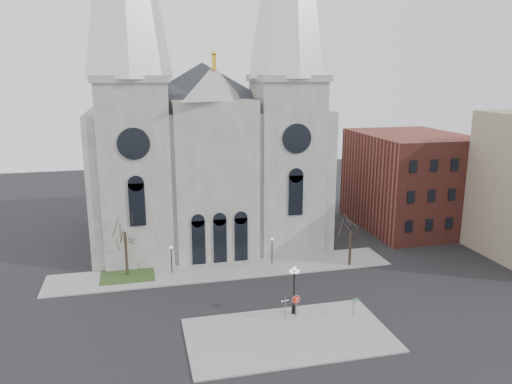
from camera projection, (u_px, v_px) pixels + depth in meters
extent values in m
plane|color=black|center=(244.00, 313.00, 48.23)|extent=(160.00, 160.00, 0.00)
cube|color=gray|center=(288.00, 335.00, 44.18)|extent=(18.00, 10.00, 0.14)
cube|color=gray|center=(224.00, 270.00, 58.61)|extent=(40.00, 6.00, 0.14)
cube|color=#29431D|center=(128.00, 275.00, 57.05)|extent=(6.00, 5.00, 0.18)
cube|color=gray|center=(205.00, 172.00, 70.70)|extent=(30.00, 24.00, 18.00)
pyramid|color=#2D3035|center=(202.00, 62.00, 67.18)|extent=(33.00, 26.40, 6.00)
cube|color=gray|center=(135.00, 172.00, 60.03)|extent=(8.00, 8.00, 22.00)
cylinder|color=black|center=(134.00, 144.00, 55.27)|extent=(3.60, 0.30, 3.60)
cube|color=gray|center=(286.00, 165.00, 64.36)|extent=(8.00, 8.00, 22.00)
cylinder|color=black|center=(297.00, 139.00, 59.59)|extent=(3.60, 0.30, 3.60)
cube|color=gray|center=(216.00, 181.00, 61.07)|extent=(10.00, 5.00, 19.50)
pyramid|color=gray|center=(214.00, 83.00, 58.32)|extent=(11.00, 5.00, 4.00)
cube|color=brown|center=(409.00, 181.00, 74.22)|extent=(14.00, 18.00, 14.00)
cylinder|color=black|center=(126.00, 254.00, 56.46)|extent=(0.32, 0.32, 5.25)
cylinder|color=black|center=(350.00, 249.00, 59.66)|extent=(0.32, 0.32, 4.20)
cylinder|color=black|center=(172.00, 260.00, 57.35)|extent=(0.12, 0.12, 3.00)
sphere|color=white|center=(171.00, 247.00, 56.98)|extent=(0.32, 0.32, 0.32)
cylinder|color=black|center=(272.00, 252.00, 60.09)|extent=(0.12, 0.12, 3.00)
sphere|color=white|center=(272.00, 239.00, 59.71)|extent=(0.32, 0.32, 0.32)
cylinder|color=slate|center=(296.00, 307.00, 46.90)|extent=(0.09, 0.09, 2.21)
cylinder|color=red|center=(296.00, 299.00, 46.72)|extent=(0.74, 0.28, 0.77)
cylinder|color=white|center=(296.00, 299.00, 46.72)|extent=(0.79, 0.28, 0.83)
cube|color=white|center=(296.00, 298.00, 46.69)|extent=(0.41, 0.15, 0.10)
cube|color=white|center=(296.00, 300.00, 46.75)|extent=(0.46, 0.17, 0.10)
cylinder|color=black|center=(294.00, 293.00, 47.46)|extent=(0.15, 0.15, 4.25)
cylinder|color=black|center=(294.00, 310.00, 47.87)|extent=(0.41, 0.41, 0.74)
sphere|color=white|center=(294.00, 268.00, 46.87)|extent=(0.30, 0.30, 0.30)
cylinder|color=slate|center=(285.00, 309.00, 46.50)|extent=(0.10, 0.10, 2.22)
cube|color=black|center=(285.00, 300.00, 46.30)|extent=(0.96, 0.23, 0.32)
cylinder|color=slate|center=(353.00, 308.00, 47.03)|extent=(0.08, 0.08, 1.94)
cube|color=#0E621B|center=(356.00, 299.00, 46.99)|extent=(0.53, 0.19, 0.13)
cube|color=#0E621B|center=(356.00, 300.00, 47.03)|extent=(0.53, 0.19, 0.13)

